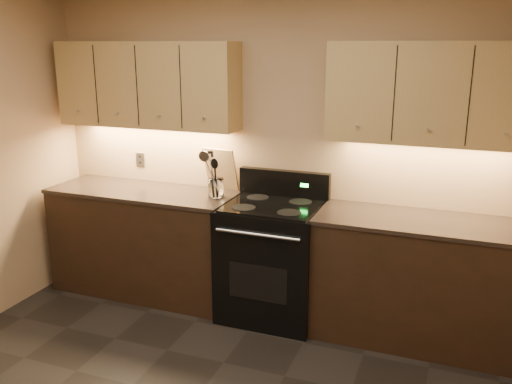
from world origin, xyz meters
TOP-DOWN VIEW (x-y plane):
  - wall_back at (0.00, 2.00)m, footprint 4.00×0.04m
  - counter_left at (-1.10, 1.70)m, footprint 1.62×0.62m
  - counter_right at (1.18, 1.70)m, footprint 1.46×0.62m
  - stove at (0.08, 1.68)m, footprint 0.76×0.68m
  - upper_cab_left at (-1.10, 1.85)m, footprint 1.60×0.30m
  - upper_cab_right at (1.18, 1.85)m, footprint 1.44×0.30m
  - outlet_plate at (-1.30, 1.99)m, footprint 0.08×0.01m
  - utensil_crock at (-0.42, 1.71)m, footprint 0.15×0.15m
  - cutting_board at (-0.48, 1.94)m, footprint 0.31×0.15m
  - black_spoon at (-0.41, 1.72)m, footprint 0.07×0.11m
  - black_turner at (-0.42, 1.69)m, footprint 0.16×0.16m
  - steel_spatula at (-0.41, 1.72)m, footprint 0.18×0.13m
  - steel_skimmer at (-0.38, 1.71)m, footprint 0.22×0.13m

SIDE VIEW (x-z plane):
  - counter_left at x=-1.10m, z-range 0.00..0.93m
  - counter_right at x=1.18m, z-range 0.00..0.93m
  - stove at x=0.08m, z-range -0.09..1.05m
  - utensil_crock at x=-0.42m, z-range 0.92..1.08m
  - black_spoon at x=-0.41m, z-range 0.94..1.26m
  - cutting_board at x=-0.48m, z-range 0.93..1.29m
  - outlet_plate at x=-1.30m, z-range 1.06..1.18m
  - steel_spatula at x=-0.41m, z-range 0.94..1.31m
  - steel_skimmer at x=-0.38m, z-range 0.94..1.32m
  - black_turner at x=-0.42m, z-range 0.94..1.33m
  - wall_back at x=0.00m, z-range 0.00..2.60m
  - upper_cab_left at x=-1.10m, z-range 1.45..2.15m
  - upper_cab_right at x=1.18m, z-range 1.45..2.15m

